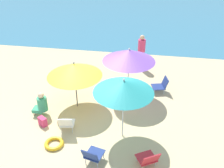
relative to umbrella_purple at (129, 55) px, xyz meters
The scene contains 13 objects.
ground_plane 2.61m from the umbrella_purple, 133.32° to the right, with size 40.00×40.00×0.00m, color #D3BC8C.
sea_water 12.31m from the umbrella_purple, 96.33° to the left, with size 40.00×16.00×0.01m, color teal.
umbrella_purple is the anchor object (origin of this frame).
umbrella_yellow 1.99m from the umbrella_purple, 151.40° to the right, with size 1.88×1.88×1.78m.
umbrella_teal 2.22m from the umbrella_purple, 87.89° to the right, with size 1.72×1.72×2.03m.
beach_chair_a 3.78m from the umbrella_purple, 99.18° to the right, with size 0.57×0.66×0.63m.
beach_chair_b 3.19m from the umbrella_purple, 125.58° to the right, with size 0.51×0.57×0.64m.
beach_chair_c 1.98m from the umbrella_purple, 23.02° to the left, with size 0.68×0.60×0.61m.
beach_chair_d 3.73m from the umbrella_purple, 74.64° to the right, with size 0.69×0.70×0.58m.
person_a 3.48m from the umbrella_purple, 149.46° to the right, with size 0.57×0.34×0.91m.
person_b 2.71m from the umbrella_purple, 82.36° to the left, with size 0.34×0.34×1.61m.
swim_ring 3.88m from the umbrella_purple, 122.05° to the right, with size 0.58×0.58×0.11m, color yellow.
beach_bag 3.70m from the umbrella_purple, 139.57° to the right, with size 0.29×0.17×0.30m, color #DB3866.
Camera 1 is at (2.05, -6.49, 5.28)m, focal length 39.12 mm.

